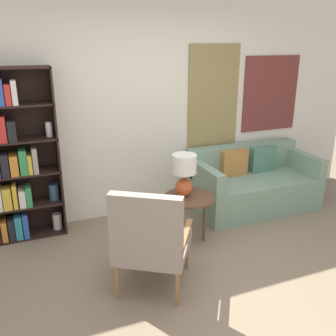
# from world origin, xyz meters

# --- Properties ---
(ground_plane) EXTENTS (14.00, 14.00, 0.00)m
(ground_plane) POSITION_xyz_m (0.00, 0.00, 0.00)
(ground_plane) COLOR #847056
(wall_back) EXTENTS (6.40, 0.08, 2.70)m
(wall_back) POSITION_xyz_m (0.05, 2.03, 1.35)
(wall_back) COLOR silver
(wall_back) RESTS_ON ground_plane
(bookshelf) EXTENTS (0.72, 0.30, 1.88)m
(bookshelf) POSITION_xyz_m (-1.43, 1.84, 0.88)
(bookshelf) COLOR black
(bookshelf) RESTS_ON ground_plane
(armchair) EXTENTS (0.86, 0.87, 0.99)m
(armchair) POSITION_xyz_m (-0.45, 0.36, 0.54)
(armchair) COLOR olive
(armchair) RESTS_ON ground_plane
(couch) EXTENTS (1.61, 0.84, 0.79)m
(couch) POSITION_xyz_m (1.41, 1.58, 0.31)
(couch) COLOR gray
(couch) RESTS_ON ground_plane
(side_table) EXTENTS (0.56, 0.56, 0.53)m
(side_table) POSITION_xyz_m (0.24, 1.07, 0.47)
(side_table) COLOR brown
(side_table) RESTS_ON ground_plane
(table_lamp) EXTENTS (0.26, 0.26, 0.47)m
(table_lamp) POSITION_xyz_m (0.19, 1.10, 0.80)
(table_lamp) COLOR #C65128
(table_lamp) RESTS_ON side_table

